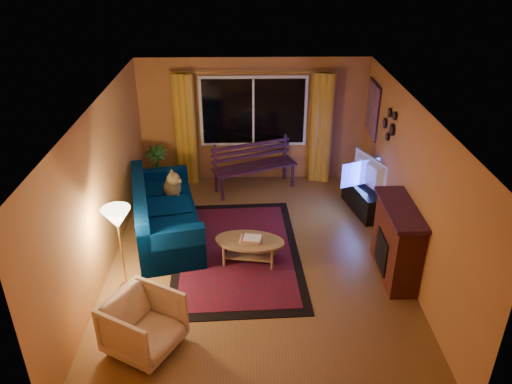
{
  "coord_description": "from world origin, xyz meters",
  "views": [
    {
      "loc": [
        -0.13,
        -6.46,
        4.59
      ],
      "look_at": [
        0.0,
        0.3,
        1.05
      ],
      "focal_mm": 35.0,
      "sensor_mm": 36.0,
      "label": 1
    }
  ],
  "objects_px": {
    "coffee_table": "(250,251)",
    "tv_console": "(363,199)",
    "sofa": "(166,211)",
    "bench": "(255,178)",
    "floor_lamp": "(122,250)",
    "armchair": "(143,322)"
  },
  "relations": [
    {
      "from": "bench",
      "to": "sofa",
      "type": "relative_size",
      "value": 0.72
    },
    {
      "from": "sofa",
      "to": "armchair",
      "type": "xyz_separation_m",
      "value": [
        0.09,
        -2.61,
        -0.06
      ]
    },
    {
      "from": "bench",
      "to": "coffee_table",
      "type": "relative_size",
      "value": 1.54
    },
    {
      "from": "bench",
      "to": "sofa",
      "type": "distance_m",
      "value": 2.26
    },
    {
      "from": "sofa",
      "to": "armchair",
      "type": "relative_size",
      "value": 2.84
    },
    {
      "from": "armchair",
      "to": "coffee_table",
      "type": "relative_size",
      "value": 0.76
    },
    {
      "from": "floor_lamp",
      "to": "tv_console",
      "type": "bearing_deg",
      "value": 29.37
    },
    {
      "from": "armchair",
      "to": "coffee_table",
      "type": "bearing_deg",
      "value": -6.26
    },
    {
      "from": "sofa",
      "to": "tv_console",
      "type": "relative_size",
      "value": 2.0
    },
    {
      "from": "tv_console",
      "to": "floor_lamp",
      "type": "bearing_deg",
      "value": -162.66
    },
    {
      "from": "bench",
      "to": "floor_lamp",
      "type": "bearing_deg",
      "value": -143.65
    },
    {
      "from": "sofa",
      "to": "floor_lamp",
      "type": "height_order",
      "value": "floor_lamp"
    },
    {
      "from": "bench",
      "to": "sofa",
      "type": "height_order",
      "value": "sofa"
    },
    {
      "from": "bench",
      "to": "floor_lamp",
      "type": "relative_size",
      "value": 1.28
    },
    {
      "from": "floor_lamp",
      "to": "tv_console",
      "type": "height_order",
      "value": "floor_lamp"
    },
    {
      "from": "armchair",
      "to": "tv_console",
      "type": "distance_m",
      "value": 4.8
    },
    {
      "from": "bench",
      "to": "tv_console",
      "type": "distance_m",
      "value": 2.17
    },
    {
      "from": "sofa",
      "to": "coffee_table",
      "type": "bearing_deg",
      "value": -42.84
    },
    {
      "from": "coffee_table",
      "to": "floor_lamp",
      "type": "bearing_deg",
      "value": -161.0
    },
    {
      "from": "bench",
      "to": "coffee_table",
      "type": "xyz_separation_m",
      "value": [
        -0.12,
        -2.47,
        -0.05
      ]
    },
    {
      "from": "coffee_table",
      "to": "bench",
      "type": "bearing_deg",
      "value": 87.19
    },
    {
      "from": "coffee_table",
      "to": "tv_console",
      "type": "distance_m",
      "value": 2.63
    }
  ]
}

